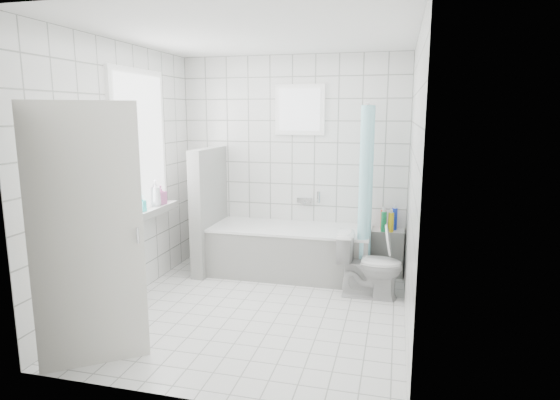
# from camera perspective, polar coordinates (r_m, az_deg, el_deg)

# --- Properties ---
(ground) EXTENTS (3.00, 3.00, 0.00)m
(ground) POSITION_cam_1_polar(r_m,az_deg,el_deg) (4.72, -2.71, -13.32)
(ground) COLOR white
(ground) RESTS_ON ground
(ceiling) EXTENTS (3.00, 3.00, 0.00)m
(ceiling) POSITION_cam_1_polar(r_m,az_deg,el_deg) (4.37, -3.02, 19.61)
(ceiling) COLOR white
(ceiling) RESTS_ON ground
(wall_back) EXTENTS (2.80, 0.02, 2.60)m
(wall_back) POSITION_cam_1_polar(r_m,az_deg,el_deg) (5.80, 1.49, 4.50)
(wall_back) COLOR white
(wall_back) RESTS_ON ground
(wall_front) EXTENTS (2.80, 0.02, 2.60)m
(wall_front) POSITION_cam_1_polar(r_m,az_deg,el_deg) (2.98, -11.31, -1.46)
(wall_front) COLOR white
(wall_front) RESTS_ON ground
(wall_left) EXTENTS (0.02, 3.00, 2.60)m
(wall_left) POSITION_cam_1_polar(r_m,az_deg,el_deg) (4.95, -18.56, 2.92)
(wall_left) COLOR white
(wall_left) RESTS_ON ground
(wall_right) EXTENTS (0.02, 3.00, 2.60)m
(wall_right) POSITION_cam_1_polar(r_m,az_deg,el_deg) (4.18, 15.85, 1.75)
(wall_right) COLOR white
(wall_right) RESTS_ON ground
(window_left) EXTENTS (0.01, 0.90, 1.40)m
(window_left) POSITION_cam_1_polar(r_m,az_deg,el_deg) (5.16, -16.54, 6.67)
(window_left) COLOR white
(window_left) RESTS_ON wall_left
(window_back) EXTENTS (0.50, 0.01, 0.50)m
(window_back) POSITION_cam_1_polar(r_m,az_deg,el_deg) (5.70, 2.41, 10.94)
(window_back) COLOR white
(window_back) RESTS_ON wall_back
(window_sill) EXTENTS (0.18, 1.02, 0.08)m
(window_sill) POSITION_cam_1_polar(r_m,az_deg,el_deg) (5.23, -15.69, -1.43)
(window_sill) COLOR white
(window_sill) RESTS_ON wall_left
(door) EXTENTS (0.67, 0.50, 2.00)m
(door) POSITION_cam_1_polar(r_m,az_deg,el_deg) (3.74, -22.41, -4.36)
(door) COLOR silver
(door) RESTS_ON ground
(bathtub) EXTENTS (1.88, 0.77, 0.58)m
(bathtub) POSITION_cam_1_polar(r_m,az_deg,el_deg) (5.63, 1.27, -6.19)
(bathtub) COLOR white
(bathtub) RESTS_ON ground
(partition_wall) EXTENTS (0.15, 0.85, 1.50)m
(partition_wall) POSITION_cam_1_polar(r_m,az_deg,el_deg) (5.77, -8.62, -1.18)
(partition_wall) COLOR white
(partition_wall) RESTS_ON ground
(tiled_ledge) EXTENTS (0.40, 0.24, 0.55)m
(tiled_ledge) POSITION_cam_1_polar(r_m,az_deg,el_deg) (5.75, 12.80, -6.26)
(tiled_ledge) COLOR white
(tiled_ledge) RESTS_ON ground
(toilet) EXTENTS (0.67, 0.39, 0.69)m
(toilet) POSITION_cam_1_polar(r_m,az_deg,el_deg) (5.03, 10.87, -7.78)
(toilet) COLOR silver
(toilet) RESTS_ON ground
(curtain_rod) EXTENTS (0.02, 0.80, 0.02)m
(curtain_rod) POSITION_cam_1_polar(r_m,az_deg,el_deg) (5.24, 10.92, 11.34)
(curtain_rod) COLOR silver
(curtain_rod) RESTS_ON wall_back
(shower_curtain) EXTENTS (0.14, 0.48, 1.78)m
(shower_curtain) POSITION_cam_1_polar(r_m,az_deg,el_deg) (5.17, 10.49, 1.36)
(shower_curtain) COLOR #4BD0DE
(shower_curtain) RESTS_ON curtain_rod
(tub_faucet) EXTENTS (0.18, 0.06, 0.06)m
(tub_faucet) POSITION_cam_1_polar(r_m,az_deg,el_deg) (5.79, 3.00, -0.01)
(tub_faucet) COLOR silver
(tub_faucet) RESTS_ON wall_back
(sill_bottles) EXTENTS (0.16, 0.79, 0.30)m
(sill_bottles) POSITION_cam_1_polar(r_m,az_deg,el_deg) (5.14, -16.01, 0.34)
(sill_bottles) COLOR silver
(sill_bottles) RESTS_ON window_sill
(ledge_bottles) EXTENTS (0.19, 0.18, 0.26)m
(ledge_bottles) POSITION_cam_1_polar(r_m,az_deg,el_deg) (5.62, 13.05, -2.47)
(ledge_bottles) COLOR #1A9C52
(ledge_bottles) RESTS_ON tiled_ledge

